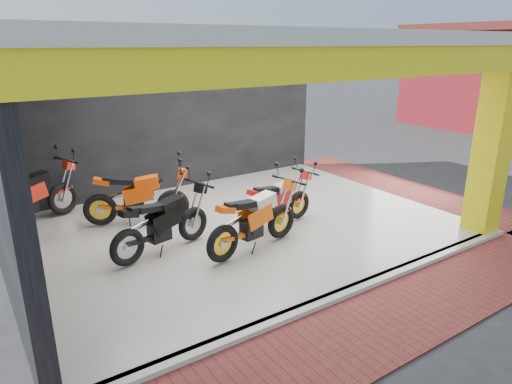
% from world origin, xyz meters
% --- Properties ---
extents(ground, '(80.00, 80.00, 0.00)m').
position_xyz_m(ground, '(0.00, 0.00, 0.00)').
color(ground, '#2D2D30').
rests_on(ground, ground).
extents(showroom_floor, '(8.00, 6.00, 0.10)m').
position_xyz_m(showroom_floor, '(0.00, 2.00, 0.05)').
color(showroom_floor, white).
rests_on(showroom_floor, ground).
extents(showroom_ceiling, '(8.40, 6.40, 0.20)m').
position_xyz_m(showroom_ceiling, '(0.00, 2.00, 3.60)').
color(showroom_ceiling, beige).
rests_on(showroom_ceiling, corner_column).
extents(back_wall, '(8.20, 0.20, 3.50)m').
position_xyz_m(back_wall, '(0.00, 5.10, 1.75)').
color(back_wall, black).
rests_on(back_wall, ground).
extents(corner_column, '(0.50, 0.50, 3.50)m').
position_xyz_m(corner_column, '(3.75, -0.75, 1.75)').
color(corner_column, yellow).
rests_on(corner_column, ground).
extents(header_beam_front, '(8.40, 0.30, 0.40)m').
position_xyz_m(header_beam_front, '(0.00, -1.00, 3.30)').
color(header_beam_front, yellow).
rests_on(header_beam_front, corner_column).
extents(header_beam_right, '(0.30, 6.40, 0.40)m').
position_xyz_m(header_beam_right, '(4.00, 2.00, 3.30)').
color(header_beam_right, yellow).
rests_on(header_beam_right, corner_column).
extents(floor_kerb, '(8.00, 0.20, 0.10)m').
position_xyz_m(floor_kerb, '(0.00, -1.02, 0.05)').
color(floor_kerb, white).
rests_on(floor_kerb, ground).
extents(paver_front, '(9.00, 1.40, 0.03)m').
position_xyz_m(paver_front, '(0.00, -1.80, 0.01)').
color(paver_front, maroon).
rests_on(paver_front, ground).
extents(paver_right, '(1.40, 7.00, 0.03)m').
position_xyz_m(paver_right, '(4.80, 2.00, 0.01)').
color(paver_right, maroon).
rests_on(paver_right, ground).
extents(moto_hero, '(2.26, 1.17, 1.31)m').
position_xyz_m(moto_hero, '(0.23, 0.99, 0.76)').
color(moto_hero, '#FF5A0A').
rests_on(moto_hero, showroom_floor).
extents(moto_row_a, '(2.02, 0.97, 1.19)m').
position_xyz_m(moto_row_a, '(1.11, 1.58, 0.69)').
color(moto_row_a, red).
rests_on(moto_row_a, showroom_floor).
extents(moto_row_b, '(2.21, 1.24, 1.28)m').
position_xyz_m(moto_row_b, '(-1.15, 1.80, 0.74)').
color(moto_row_b, black).
rests_on(moto_row_b, showroom_floor).
extents(moto_row_c, '(2.30, 1.57, 1.32)m').
position_xyz_m(moto_row_c, '(-1.05, 2.89, 0.76)').
color(moto_row_c, '#EF4B0A').
rests_on(moto_row_c, showroom_floor).
extents(moto_row_d, '(2.39, 1.55, 1.37)m').
position_xyz_m(moto_row_d, '(-2.80, 4.50, 0.79)').
color(moto_row_d, red).
rests_on(moto_row_d, showroom_floor).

